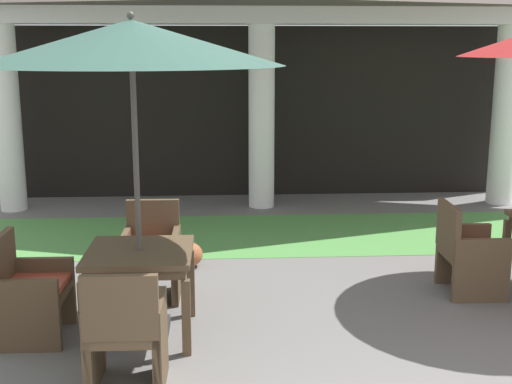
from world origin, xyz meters
name	(u,v)px	position (x,y,z in m)	size (l,w,h in m)	color
lawn_strip	(270,234)	(0.00, 6.59, 0.00)	(10.48, 2.03, 0.01)	#519347
patio_chair_mid_left_west	(468,253)	(1.79, 4.36, 0.41)	(0.57, 0.62, 0.90)	brown
patio_table_mid_right	(140,262)	(-1.34, 3.52, 0.65)	(0.88, 0.88, 0.76)	brown
patio_umbrella_mid_right	(132,46)	(-1.34, 3.52, 2.42)	(2.42, 2.42, 2.68)	#2D2D2D
patio_chair_mid_right_north	(152,256)	(-1.33, 4.45, 0.41)	(0.55, 0.58, 0.92)	brown
patio_chair_mid_right_south	(126,333)	(-1.34, 2.60, 0.42)	(0.55, 0.55, 0.93)	brown
patio_chair_mid_right_west	(29,292)	(-2.26, 3.53, 0.41)	(0.56, 0.64, 0.89)	brown
terracotta_urn	(187,254)	(-1.03, 5.33, 0.14)	(0.35, 0.35, 0.36)	#9E5633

